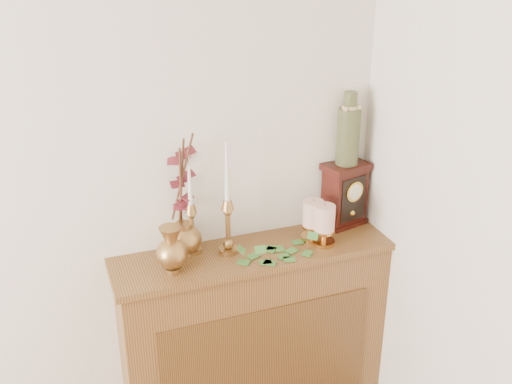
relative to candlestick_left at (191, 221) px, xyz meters
name	(u,v)px	position (x,y,z in m)	size (l,w,h in m)	color
console_shelf	(255,343)	(0.26, -0.07, -0.64)	(1.24, 0.34, 0.93)	brown
candlestick_left	(191,221)	(0.00, 0.00, 0.00)	(0.08, 0.08, 0.46)	#AF8046
candlestick_center	(228,218)	(0.14, -0.05, 0.01)	(0.08, 0.08, 0.50)	#AF8046
bud_vase	(172,251)	(-0.12, -0.13, -0.05)	(0.13, 0.13, 0.20)	#AF8046
ginger_jar	(183,197)	(-0.02, 0.04, 0.09)	(0.22, 0.24, 0.55)	#AF8046
pillar_candle_left	(313,218)	(0.53, -0.07, -0.05)	(0.10, 0.10, 0.20)	#C68D45
pillar_candle_right	(324,223)	(0.56, -0.13, -0.05)	(0.10, 0.10, 0.20)	#C68D45
ivy_garland	(284,252)	(0.36, -0.16, -0.14)	(0.49, 0.17, 0.08)	#356F2A
mantel_clock	(345,195)	(0.73, 0.02, 0.00)	(0.23, 0.18, 0.30)	#370F0B
ceramic_vase	(348,132)	(0.73, 0.03, 0.30)	(0.10, 0.10, 0.33)	#193326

